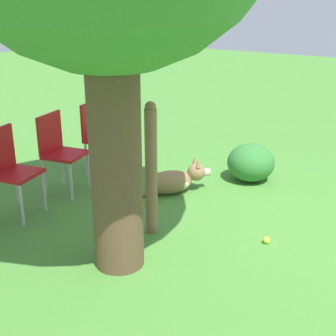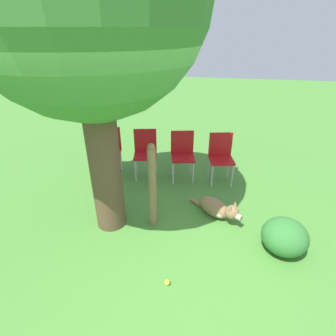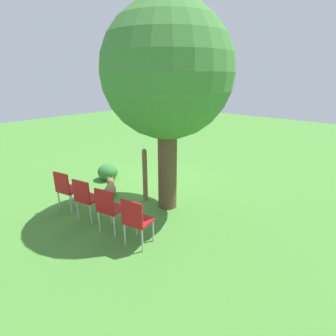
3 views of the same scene
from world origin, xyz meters
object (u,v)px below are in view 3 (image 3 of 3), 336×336
dog (111,188)px  tennis_ball (162,182)px  oak_tree (167,74)px  red_chair_1 (86,197)px  red_chair_0 (66,188)px  red_chair_2 (109,207)px  fence_post (145,175)px  red_chair_3 (136,219)px

dog → tennis_ball: 1.50m
oak_tree → red_chair_1: 3.02m
red_chair_0 → tennis_ball: 2.69m
red_chair_1 → tennis_ball: size_ratio=13.92×
oak_tree → red_chair_1: bearing=-28.0°
tennis_ball → red_chair_2: bearing=20.3°
tennis_ball → dog: bearing=-20.9°
dog → fence_post: 1.14m
red_chair_3 → tennis_ball: size_ratio=13.92×
dog → red_chair_2: red_chair_2 is taller
fence_post → red_chair_1: (1.50, -0.22, -0.11)m
red_chair_1 → red_chair_2: 0.73m
fence_post → dog: bearing=-69.8°
red_chair_3 → red_chair_1: bearing=80.2°
dog → fence_post: (-0.35, 0.95, 0.51)m
oak_tree → red_chair_2: size_ratio=4.60×
red_chair_0 → tennis_ball: (-2.58, 0.53, -0.52)m
red_chair_1 → tennis_ball: red_chair_1 is taller
red_chair_2 → red_chair_3: bearing=-99.8°
red_chair_0 → red_chair_2: 1.46m
dog → red_chair_1: 1.42m
fence_post → red_chair_1: bearing=-8.4°
oak_tree → fence_post: size_ratio=3.29×
tennis_ball → red_chair_1: bearing=4.4°
oak_tree → red_chair_1: size_ratio=4.60×
oak_tree → dog: 3.26m
dog → red_chair_0: red_chair_0 is taller
oak_tree → red_chair_0: size_ratio=4.60×
oak_tree → dog: bearing=-73.8°
red_chair_0 → red_chair_2: bearing=-99.8°
fence_post → red_chair_2: size_ratio=1.40×
red_chair_3 → tennis_ball: bearing=21.1°
fence_post → tennis_ball: size_ratio=19.46×
dog → red_chair_3: size_ratio=0.90×
red_chair_2 → tennis_ball: 2.73m
oak_tree → tennis_ball: oak_tree is taller
oak_tree → red_chair_3: (1.54, 0.61, -2.41)m
fence_post → tennis_ball: bearing=-158.2°
oak_tree → fence_post: oak_tree is taller
oak_tree → red_chair_2: 2.88m
dog → red_chair_0: bearing=128.0°
tennis_ball → red_chair_0: bearing=-11.7°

